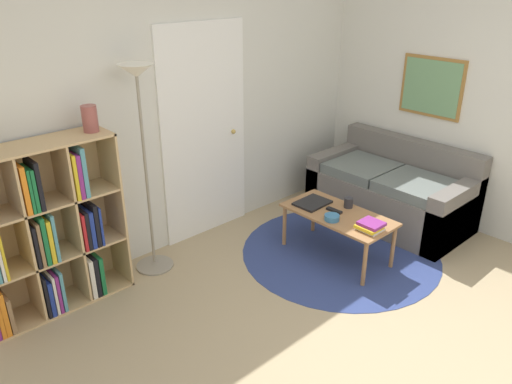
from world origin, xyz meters
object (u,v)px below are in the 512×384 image
(bowl, at_px, (332,218))
(cup, at_px, (349,203))
(couch, at_px, (393,192))
(coffee_table, at_px, (338,218))
(bookshelf, at_px, (42,234))
(floor_lamp, at_px, (140,116))
(vase_on_shelf, at_px, (90,119))
(laptop, at_px, (312,203))

(bowl, relative_size, cup, 1.38)
(couch, relative_size, coffee_table, 1.58)
(bookshelf, height_order, floor_lamp, floor_lamp)
(cup, bearing_deg, vase_on_shelf, 152.03)
(laptop, bearing_deg, couch, -10.33)
(bowl, xyz_separation_m, vase_on_shelf, (-1.54, 1.04, 0.94))
(couch, bearing_deg, floor_lamp, 159.54)
(coffee_table, relative_size, vase_on_shelf, 5.10)
(coffee_table, bearing_deg, laptop, 94.49)
(bookshelf, distance_m, vase_on_shelf, 0.90)
(vase_on_shelf, bearing_deg, coffee_table, -30.60)
(floor_lamp, xyz_separation_m, couch, (2.32, -0.87, -1.06))
(bowl, bearing_deg, vase_on_shelf, 146.02)
(bookshelf, height_order, coffee_table, bookshelf)
(cup, bearing_deg, bowl, -168.84)
(bookshelf, bearing_deg, bowl, -27.26)
(floor_lamp, distance_m, vase_on_shelf, 0.39)
(vase_on_shelf, bearing_deg, bookshelf, 179.82)
(floor_lamp, bearing_deg, vase_on_shelf, 174.13)
(laptop, relative_size, cup, 3.38)
(vase_on_shelf, bearing_deg, bowl, -33.98)
(floor_lamp, xyz_separation_m, cup, (1.46, -0.94, -0.88))
(bookshelf, distance_m, couch, 3.33)
(laptop, relative_size, bowl, 2.45)
(couch, height_order, laptop, couch)
(coffee_table, xyz_separation_m, laptop, (-0.02, 0.28, 0.06))
(vase_on_shelf, bearing_deg, couch, -18.49)
(floor_lamp, distance_m, laptop, 1.71)
(floor_lamp, distance_m, couch, 2.69)
(bookshelf, distance_m, laptop, 2.27)
(bookshelf, distance_m, coffee_table, 2.40)
(bowl, bearing_deg, coffee_table, 16.76)
(couch, relative_size, vase_on_shelf, 8.05)
(floor_lamp, distance_m, cup, 1.95)
(cup, relative_size, vase_on_shelf, 0.48)
(vase_on_shelf, bearing_deg, cup, -27.97)
(floor_lamp, height_order, coffee_table, floor_lamp)
(couch, height_order, vase_on_shelf, vase_on_shelf)
(coffee_table, bearing_deg, vase_on_shelf, 149.40)
(floor_lamp, relative_size, coffee_table, 1.77)
(bookshelf, relative_size, vase_on_shelf, 6.74)
(bookshelf, xyz_separation_m, laptop, (2.14, -0.72, -0.19))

